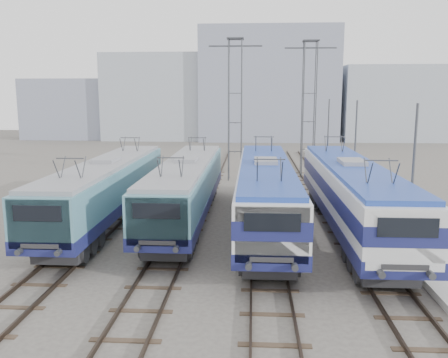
% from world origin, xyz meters
% --- Properties ---
extents(ground, '(160.00, 160.00, 0.00)m').
position_xyz_m(ground, '(0.00, 0.00, 0.00)').
color(ground, '#514C47').
extents(platform, '(4.00, 70.00, 0.30)m').
position_xyz_m(platform, '(10.20, 8.00, 0.15)').
color(platform, '#9E9E99').
rests_on(platform, ground).
extents(locomotive_far_left, '(2.80, 17.70, 3.33)m').
position_xyz_m(locomotive_far_left, '(-6.75, 6.92, 2.21)').
color(locomotive_far_left, navy).
rests_on(locomotive_far_left, ground).
extents(locomotive_center_left, '(2.78, 17.58, 3.31)m').
position_xyz_m(locomotive_center_left, '(-2.25, 7.59, 2.19)').
color(locomotive_center_left, navy).
rests_on(locomotive_center_left, ground).
extents(locomotive_center_right, '(2.90, 18.37, 3.45)m').
position_xyz_m(locomotive_center_right, '(2.25, 6.15, 2.34)').
color(locomotive_center_right, navy).
rests_on(locomotive_center_right, ground).
extents(locomotive_far_right, '(2.94, 18.60, 3.50)m').
position_xyz_m(locomotive_far_right, '(6.75, 5.74, 2.37)').
color(locomotive_far_right, navy).
rests_on(locomotive_far_right, ground).
extents(catenary_tower_west, '(4.50, 1.20, 12.00)m').
position_xyz_m(catenary_tower_west, '(0.00, 22.00, 6.64)').
color(catenary_tower_west, '#3F4247').
rests_on(catenary_tower_west, ground).
extents(catenary_tower_east, '(4.50, 1.20, 12.00)m').
position_xyz_m(catenary_tower_east, '(6.50, 24.00, 6.64)').
color(catenary_tower_east, '#3F4247').
rests_on(catenary_tower_east, ground).
extents(mast_front, '(0.12, 0.12, 7.00)m').
position_xyz_m(mast_front, '(8.60, 2.00, 3.50)').
color(mast_front, '#3F4247').
rests_on(mast_front, ground).
extents(mast_mid, '(0.12, 0.12, 7.00)m').
position_xyz_m(mast_mid, '(8.60, 14.00, 3.50)').
color(mast_mid, '#3F4247').
rests_on(mast_mid, ground).
extents(mast_rear, '(0.12, 0.12, 7.00)m').
position_xyz_m(mast_rear, '(8.60, 26.00, 3.50)').
color(mast_rear, '#3F4247').
rests_on(mast_rear, ground).
extents(building_west, '(18.00, 12.00, 14.00)m').
position_xyz_m(building_west, '(-14.00, 62.00, 7.00)').
color(building_west, '#9EA7B2').
rests_on(building_west, ground).
extents(building_center, '(22.00, 14.00, 18.00)m').
position_xyz_m(building_center, '(4.00, 62.00, 9.00)').
color(building_center, gray).
rests_on(building_center, ground).
extents(building_east, '(16.00, 12.00, 12.00)m').
position_xyz_m(building_east, '(24.00, 62.00, 6.00)').
color(building_east, '#9EA7B2').
rests_on(building_east, ground).
extents(building_far_west, '(14.00, 10.00, 10.00)m').
position_xyz_m(building_far_west, '(-30.00, 62.00, 5.00)').
color(building_far_west, gray).
rests_on(building_far_west, ground).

